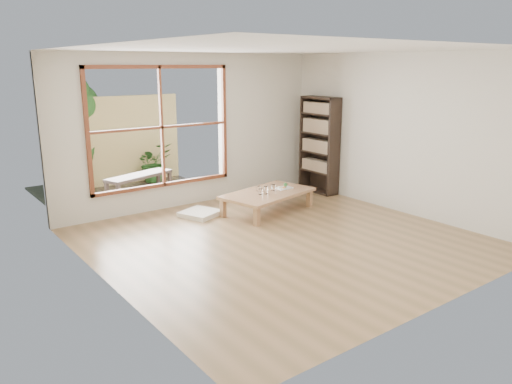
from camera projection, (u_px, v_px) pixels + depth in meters
ground at (282, 240)px, 7.04m from camera, size 5.00×5.00×0.00m
low_table at (268, 194)px, 8.33m from camera, size 1.71×1.19×0.34m
floor_cushion at (200, 213)px, 8.16m from camera, size 0.70×0.70×0.08m
bookshelf at (319, 145)px, 9.50m from camera, size 0.29×0.82×1.82m
glass_tall at (266, 190)px, 8.19m from camera, size 0.07×0.07×0.12m
glass_mid at (273, 188)px, 8.40m from camera, size 0.07×0.07×0.10m
glass_short at (258, 188)px, 8.38m from camera, size 0.07×0.07×0.08m
glass_small at (261, 192)px, 8.17m from camera, size 0.07×0.07×0.09m
food_tray at (284, 187)px, 8.56m from camera, size 0.27×0.20×0.08m
deck at (138, 195)px, 9.45m from camera, size 2.80×2.00×0.05m
garden_bench at (139, 177)px, 9.18m from camera, size 1.38×0.78×0.42m
bamboo_fence at (114, 142)px, 10.00m from camera, size 2.80×0.06×1.80m
shrub_right at (154, 162)px, 10.37m from camera, size 0.79×0.70×0.80m
shrub_left at (85, 171)px, 9.28m from camera, size 0.57×0.50×0.89m
garden_tree at (72, 106)px, 9.66m from camera, size 1.04×0.85×2.22m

